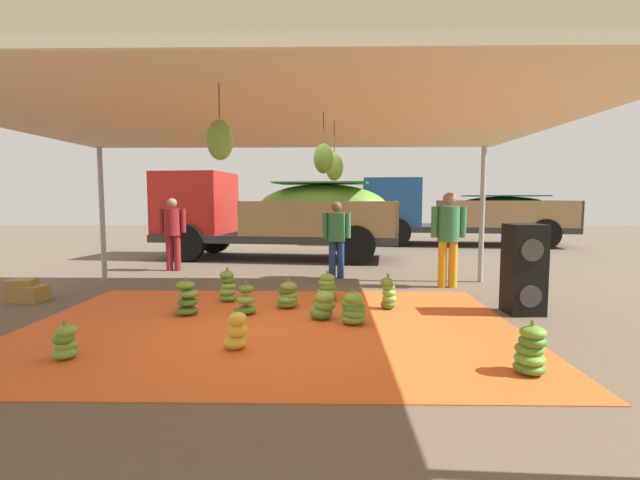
# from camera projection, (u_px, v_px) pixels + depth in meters

# --- Properties ---
(ground_plane) EXTENTS (40.00, 40.00, 0.00)m
(ground_plane) POSITION_uv_depth(u_px,v_px,m) (290.00, 284.00, 8.95)
(ground_plane) COLOR brown
(tarp_orange) EXTENTS (6.36, 4.51, 0.01)m
(tarp_orange) POSITION_uv_depth(u_px,v_px,m) (270.00, 326.00, 5.96)
(tarp_orange) COLOR #E05B23
(tarp_orange) RESTS_ON ground
(tent_canopy) EXTENTS (8.00, 7.00, 2.75)m
(tent_canopy) POSITION_uv_depth(u_px,v_px,m) (268.00, 117.00, 5.63)
(tent_canopy) COLOR #9EA0A5
(tent_canopy) RESTS_ON ground
(banana_bunch_0) EXTENTS (0.38, 0.38, 0.55)m
(banana_bunch_0) POSITION_uv_depth(u_px,v_px,m) (228.00, 287.00, 7.35)
(banana_bunch_0) COLOR #6B9E38
(banana_bunch_0) RESTS_ON tarp_orange
(banana_bunch_1) EXTENTS (0.35, 0.37, 0.48)m
(banana_bunch_1) POSITION_uv_depth(u_px,v_px,m) (246.00, 301.00, 6.55)
(banana_bunch_1) COLOR #518428
(banana_bunch_1) RESTS_ON tarp_orange
(banana_bunch_2) EXTENTS (0.36, 0.35, 0.46)m
(banana_bunch_2) POSITION_uv_depth(u_px,v_px,m) (236.00, 332.00, 5.03)
(banana_bunch_2) COLOR gold
(banana_bunch_2) RESTS_ON tarp_orange
(banana_bunch_3) EXTENTS (0.46, 0.46, 0.54)m
(banana_bunch_3) POSITION_uv_depth(u_px,v_px,m) (187.00, 299.00, 6.53)
(banana_bunch_3) COLOR #477523
(banana_bunch_3) RESTS_ON tarp_orange
(banana_bunch_4) EXTENTS (0.38, 0.38, 0.49)m
(banana_bunch_4) POSITION_uv_depth(u_px,v_px,m) (327.00, 288.00, 7.44)
(banana_bunch_4) COLOR #477523
(banana_bunch_4) RESTS_ON tarp_orange
(banana_bunch_5) EXTENTS (0.46, 0.46, 0.45)m
(banana_bunch_5) POSITION_uv_depth(u_px,v_px,m) (288.00, 296.00, 6.93)
(banana_bunch_5) COLOR #6B9E38
(banana_bunch_5) RESTS_ON tarp_orange
(banana_bunch_6) EXTENTS (0.42, 0.43, 0.51)m
(banana_bunch_6) POSITION_uv_depth(u_px,v_px,m) (531.00, 351.00, 4.33)
(banana_bunch_6) COLOR #477523
(banana_bunch_6) RESTS_ON tarp_orange
(banana_bunch_7) EXTENTS (0.35, 0.36, 0.41)m
(banana_bunch_7) POSITION_uv_depth(u_px,v_px,m) (65.00, 343.00, 4.74)
(banana_bunch_7) COLOR #6B9E38
(banana_bunch_7) RESTS_ON tarp_orange
(banana_bunch_8) EXTENTS (0.46, 0.43, 0.43)m
(banana_bunch_8) POSITION_uv_depth(u_px,v_px,m) (323.00, 306.00, 6.28)
(banana_bunch_8) COLOR #518428
(banana_bunch_8) RESTS_ON tarp_orange
(banana_bunch_9) EXTENTS (0.46, 0.47, 0.46)m
(banana_bunch_9) POSITION_uv_depth(u_px,v_px,m) (354.00, 309.00, 6.03)
(banana_bunch_9) COLOR #60932D
(banana_bunch_9) RESTS_ON tarp_orange
(banana_bunch_10) EXTENTS (0.33, 0.32, 0.53)m
(banana_bunch_10) POSITION_uv_depth(u_px,v_px,m) (388.00, 294.00, 6.87)
(banana_bunch_10) COLOR #477523
(banana_bunch_10) RESTS_ON tarp_orange
(cargo_truck_main) EXTENTS (6.82, 3.02, 2.40)m
(cargo_truck_main) POSITION_uv_depth(u_px,v_px,m) (274.00, 213.00, 12.74)
(cargo_truck_main) COLOR #2D2D2D
(cargo_truck_main) RESTS_ON ground
(cargo_truck_far) EXTENTS (7.41, 3.34, 2.40)m
(cargo_truck_far) POSITION_uv_depth(u_px,v_px,m) (455.00, 211.00, 16.61)
(cargo_truck_far) COLOR #2D2D2D
(cargo_truck_far) RESTS_ON ground
(worker_0) EXTENTS (0.59, 0.36, 1.60)m
(worker_0) POSITION_uv_depth(u_px,v_px,m) (337.00, 234.00, 9.52)
(worker_0) COLOR navy
(worker_0) RESTS_ON ground
(worker_1) EXTENTS (0.65, 0.40, 1.78)m
(worker_1) POSITION_uv_depth(u_px,v_px,m) (448.00, 232.00, 8.53)
(worker_1) COLOR orange
(worker_1) RESTS_ON ground
(worker_2) EXTENTS (0.61, 0.38, 1.68)m
(worker_2) POSITION_uv_depth(u_px,v_px,m) (173.00, 229.00, 10.54)
(worker_2) COLOR maroon
(worker_2) RESTS_ON ground
(speaker_stack) EXTENTS (0.51, 0.53, 1.30)m
(speaker_stack) POSITION_uv_depth(u_px,v_px,m) (524.00, 269.00, 6.60)
(speaker_stack) COLOR black
(speaker_stack) RESTS_ON ground
(crate_0) EXTENTS (0.51, 0.42, 0.26)m
(crate_0) POSITION_uv_depth(u_px,v_px,m) (30.00, 294.00, 7.42)
(crate_0) COLOR olive
(crate_0) RESTS_ON ground
(crate_1) EXTENTS (0.47, 0.42, 0.35)m
(crate_1) POSITION_uv_depth(u_px,v_px,m) (21.00, 290.00, 7.48)
(crate_1) COLOR olive
(crate_1) RESTS_ON ground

